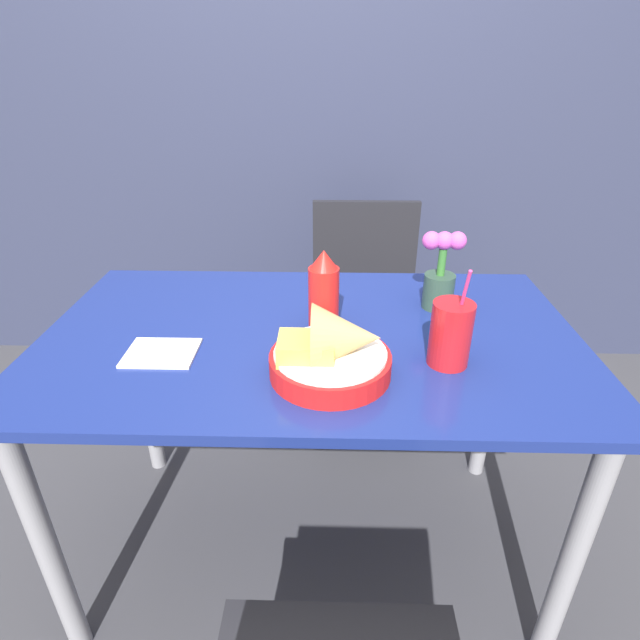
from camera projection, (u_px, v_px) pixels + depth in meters
name	position (u px, v px, depth m)	size (l,w,h in m)	color
ground_plane	(313.00, 541.00, 1.52)	(12.00, 12.00, 0.00)	#38383D
wall_window	(322.00, 58.00, 1.93)	(7.00, 0.06, 2.60)	#2D334C
dining_table	(311.00, 367.00, 1.22)	(1.26, 0.74, 0.73)	navy
chair_far_window	(364.00, 293.00, 1.91)	(0.40, 0.40, 0.83)	black
food_basket	(335.00, 352.00, 1.00)	(0.25, 0.25, 0.15)	red
ketchup_bottle	(324.00, 291.00, 1.16)	(0.07, 0.07, 0.19)	red
drink_cup	(450.00, 336.00, 1.03)	(0.09, 0.09, 0.22)	red
flower_vase	(440.00, 275.00, 1.25)	(0.11, 0.08, 0.20)	#2D4738
napkin	(161.00, 353.00, 1.09)	(0.15, 0.12, 0.01)	white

